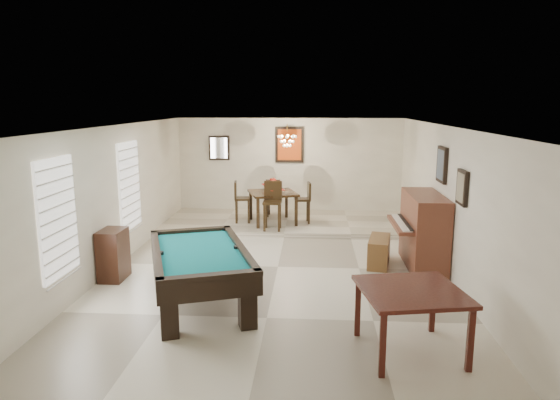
# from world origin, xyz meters

# --- Properties ---
(ground_plane) EXTENTS (6.00, 9.00, 0.02)m
(ground_plane) POSITION_xyz_m (0.00, 0.00, -0.01)
(ground_plane) COLOR beige
(wall_back) EXTENTS (6.00, 0.04, 2.60)m
(wall_back) POSITION_xyz_m (0.00, 4.50, 1.30)
(wall_back) COLOR silver
(wall_back) RESTS_ON ground_plane
(wall_front) EXTENTS (6.00, 0.04, 2.60)m
(wall_front) POSITION_xyz_m (0.00, -4.50, 1.30)
(wall_front) COLOR silver
(wall_front) RESTS_ON ground_plane
(wall_left) EXTENTS (0.04, 9.00, 2.60)m
(wall_left) POSITION_xyz_m (-3.00, 0.00, 1.30)
(wall_left) COLOR silver
(wall_left) RESTS_ON ground_plane
(wall_right) EXTENTS (0.04, 9.00, 2.60)m
(wall_right) POSITION_xyz_m (3.00, 0.00, 1.30)
(wall_right) COLOR silver
(wall_right) RESTS_ON ground_plane
(ceiling) EXTENTS (6.00, 9.00, 0.04)m
(ceiling) POSITION_xyz_m (0.00, 0.00, 2.60)
(ceiling) COLOR white
(ceiling) RESTS_ON wall_back
(dining_step) EXTENTS (6.00, 2.50, 0.12)m
(dining_step) POSITION_xyz_m (0.00, 3.25, 0.06)
(dining_step) COLOR beige
(dining_step) RESTS_ON ground_plane
(window_left_front) EXTENTS (0.06, 1.00, 1.70)m
(window_left_front) POSITION_xyz_m (-2.97, -2.20, 1.40)
(window_left_front) COLOR white
(window_left_front) RESTS_ON wall_left
(window_left_rear) EXTENTS (0.06, 1.00, 1.70)m
(window_left_rear) POSITION_xyz_m (-2.97, 0.60, 1.40)
(window_left_rear) COLOR white
(window_left_rear) RESTS_ON wall_left
(pool_table) EXTENTS (2.09, 2.79, 0.83)m
(pool_table) POSITION_xyz_m (-1.05, -1.80, 0.41)
(pool_table) COLOR black
(pool_table) RESTS_ON ground_plane
(square_table) EXTENTS (1.37, 1.37, 0.81)m
(square_table) POSITION_xyz_m (1.83, -3.11, 0.40)
(square_table) COLOR #37130D
(square_table) RESTS_ON ground_plane
(upright_piano) EXTENTS (0.92, 1.64, 1.36)m
(upright_piano) POSITION_xyz_m (2.52, 0.21, 0.68)
(upright_piano) COLOR brown
(upright_piano) RESTS_ON ground_plane
(piano_bench) EXTENTS (0.54, 0.98, 0.52)m
(piano_bench) POSITION_xyz_m (1.89, 0.27, 0.26)
(piano_bench) COLOR brown
(piano_bench) RESTS_ON ground_plane
(apothecary_chest) EXTENTS (0.39, 0.58, 0.88)m
(apothecary_chest) POSITION_xyz_m (-2.78, -0.83, 0.44)
(apothecary_chest) COLOR black
(apothecary_chest) RESTS_ON ground_plane
(dining_table) EXTENTS (1.33, 1.33, 0.88)m
(dining_table) POSITION_xyz_m (-0.33, 2.97, 0.56)
(dining_table) COLOR black
(dining_table) RESTS_ON dining_step
(flower_vase) EXTENTS (0.16, 0.16, 0.23)m
(flower_vase) POSITION_xyz_m (-0.33, 2.97, 1.11)
(flower_vase) COLOR #9D1D0D
(flower_vase) RESTS_ON dining_table
(dining_chair_south) EXTENTS (0.42, 0.42, 1.11)m
(dining_chair_south) POSITION_xyz_m (-0.29, 2.27, 0.68)
(dining_chair_south) COLOR black
(dining_chair_south) RESTS_ON dining_step
(dining_chair_north) EXTENTS (0.38, 0.38, 0.97)m
(dining_chair_north) POSITION_xyz_m (-0.37, 3.71, 0.61)
(dining_chair_north) COLOR black
(dining_chair_north) RESTS_ON dining_step
(dining_chair_west) EXTENTS (0.41, 0.41, 1.00)m
(dining_chair_west) POSITION_xyz_m (-1.07, 3.00, 0.62)
(dining_chair_west) COLOR black
(dining_chair_west) RESTS_ON dining_step
(dining_chair_east) EXTENTS (0.41, 0.41, 0.99)m
(dining_chair_east) POSITION_xyz_m (0.38, 3.02, 0.62)
(dining_chair_east) COLOR black
(dining_chair_east) RESTS_ON dining_step
(chandelier) EXTENTS (0.44, 0.44, 0.60)m
(chandelier) POSITION_xyz_m (0.00, 3.20, 2.20)
(chandelier) COLOR #FFE5B2
(chandelier) RESTS_ON ceiling
(back_painting) EXTENTS (0.75, 0.06, 0.95)m
(back_painting) POSITION_xyz_m (0.00, 4.46, 1.90)
(back_painting) COLOR #D84C14
(back_painting) RESTS_ON wall_back
(back_mirror) EXTENTS (0.55, 0.06, 0.65)m
(back_mirror) POSITION_xyz_m (-1.90, 4.46, 1.80)
(back_mirror) COLOR white
(back_mirror) RESTS_ON wall_back
(right_picture_upper) EXTENTS (0.06, 0.55, 0.65)m
(right_picture_upper) POSITION_xyz_m (2.96, 0.30, 1.90)
(right_picture_upper) COLOR slate
(right_picture_upper) RESTS_ON wall_right
(right_picture_lower) EXTENTS (0.06, 0.45, 0.55)m
(right_picture_lower) POSITION_xyz_m (2.96, -1.00, 1.70)
(right_picture_lower) COLOR gray
(right_picture_lower) RESTS_ON wall_right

